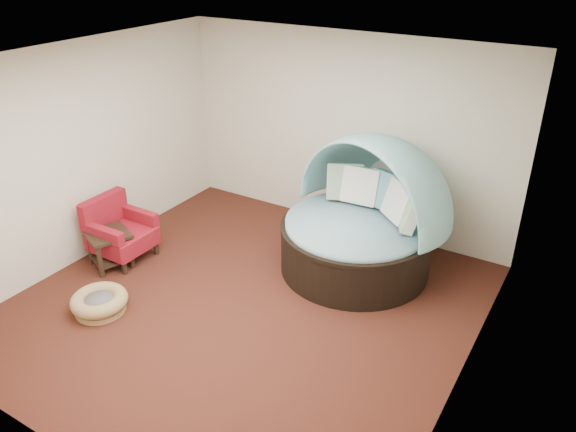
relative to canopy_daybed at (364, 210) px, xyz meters
The scene contains 10 objects.
floor 1.89m from the canopy_daybed, 117.56° to the right, with size 5.00×5.00×0.00m, color #491E14.
wall_back 1.39m from the canopy_daybed, 128.59° to the left, with size 5.00×5.00×0.00m, color beige.
wall_front 4.13m from the canopy_daybed, 101.13° to the right, with size 5.00×5.00×0.00m, color beige.
wall_left 3.67m from the canopy_daybed, 155.32° to the right, with size 5.00×5.00×0.00m, color beige.
wall_right 2.36m from the canopy_daybed, 41.45° to the right, with size 5.00×5.00×0.00m, color beige.
ceiling 2.62m from the canopy_daybed, 117.56° to the right, with size 5.00×5.00×0.00m, color white.
canopy_daybed is the anchor object (origin of this frame).
pet_basket 3.35m from the canopy_daybed, 131.09° to the right, with size 0.82×0.82×0.23m.
red_armchair 3.23m from the canopy_daybed, 152.72° to the right, with size 0.73×0.74×0.85m.
side_table 3.30m from the canopy_daybed, 148.67° to the right, with size 0.66×0.66×0.48m.
Camera 1 is at (3.26, -4.36, 3.94)m, focal length 35.00 mm.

